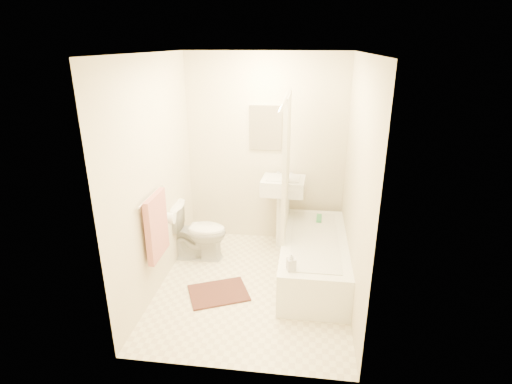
# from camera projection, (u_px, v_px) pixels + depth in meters

# --- Properties ---
(floor) EXTENTS (2.40, 2.40, 0.00)m
(floor) POSITION_uv_depth(u_px,v_px,m) (253.00, 286.00, 4.35)
(floor) COLOR beige
(floor) RESTS_ON ground
(ceiling) EXTENTS (2.40, 2.40, 0.00)m
(ceiling) POSITION_uv_depth(u_px,v_px,m) (252.00, 53.00, 3.50)
(ceiling) COLOR white
(ceiling) RESTS_ON ground
(wall_back) EXTENTS (2.00, 0.02, 2.40)m
(wall_back) POSITION_uv_depth(u_px,v_px,m) (266.00, 151.00, 5.04)
(wall_back) COLOR beige
(wall_back) RESTS_ON ground
(wall_left) EXTENTS (0.02, 2.40, 2.40)m
(wall_left) POSITION_uv_depth(u_px,v_px,m) (155.00, 178.00, 4.05)
(wall_left) COLOR beige
(wall_left) RESTS_ON ground
(wall_right) EXTENTS (0.02, 2.40, 2.40)m
(wall_right) POSITION_uv_depth(u_px,v_px,m) (356.00, 186.00, 3.81)
(wall_right) COLOR beige
(wall_right) RESTS_ON ground
(mirror) EXTENTS (0.40, 0.03, 0.55)m
(mirror) POSITION_uv_depth(u_px,v_px,m) (266.00, 128.00, 4.92)
(mirror) COLOR white
(mirror) RESTS_ON wall_back
(curtain_rod) EXTENTS (0.03, 1.70, 0.03)m
(curtain_rod) POSITION_uv_depth(u_px,v_px,m) (286.00, 98.00, 3.70)
(curtain_rod) COLOR silver
(curtain_rod) RESTS_ON wall_back
(shower_curtain) EXTENTS (0.04, 0.80, 1.55)m
(shower_curtain) POSITION_uv_depth(u_px,v_px,m) (286.00, 166.00, 4.35)
(shower_curtain) COLOR silver
(shower_curtain) RESTS_ON curtain_rod
(towel_bar) EXTENTS (0.02, 0.60, 0.02)m
(towel_bar) POSITION_uv_depth(u_px,v_px,m) (151.00, 196.00, 3.85)
(towel_bar) COLOR silver
(towel_bar) RESTS_ON wall_left
(towel) EXTENTS (0.06, 0.45, 0.66)m
(towel) POSITION_uv_depth(u_px,v_px,m) (157.00, 226.00, 3.95)
(towel) COLOR #CC7266
(towel) RESTS_ON towel_bar
(toilet_paper) EXTENTS (0.11, 0.12, 0.12)m
(toilet_paper) POSITION_uv_depth(u_px,v_px,m) (170.00, 218.00, 4.33)
(toilet_paper) COLOR white
(toilet_paper) RESTS_ON wall_left
(toilet) EXTENTS (0.71, 0.41, 0.69)m
(toilet) POSITION_uv_depth(u_px,v_px,m) (198.00, 231.00, 4.82)
(toilet) COLOR silver
(toilet) RESTS_ON floor
(sink) EXTENTS (0.54, 0.44, 1.02)m
(sink) POSITION_uv_depth(u_px,v_px,m) (283.00, 210.00, 5.02)
(sink) COLOR silver
(sink) RESTS_ON floor
(bathtub) EXTENTS (0.71, 1.62, 0.46)m
(bathtub) POSITION_uv_depth(u_px,v_px,m) (314.00, 257.00, 4.47)
(bathtub) COLOR white
(bathtub) RESTS_ON floor
(bath_mat) EXTENTS (0.73, 0.65, 0.02)m
(bath_mat) POSITION_uv_depth(u_px,v_px,m) (219.00, 293.00, 4.21)
(bath_mat) COLOR #4F281A
(bath_mat) RESTS_ON floor
(soap_bottle) EXTENTS (0.10, 0.10, 0.18)m
(soap_bottle) POSITION_uv_depth(u_px,v_px,m) (291.00, 262.00, 3.76)
(soap_bottle) COLOR silver
(soap_bottle) RESTS_ON bathtub
(scrub_brush) EXTENTS (0.07, 0.21, 0.04)m
(scrub_brush) POSITION_uv_depth(u_px,v_px,m) (319.00, 219.00, 4.85)
(scrub_brush) COLOR #3D9E58
(scrub_brush) RESTS_ON bathtub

